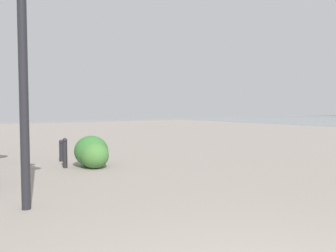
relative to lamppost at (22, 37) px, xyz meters
name	(u,v)px	position (x,y,z in m)	size (l,w,h in m)	color
lamppost	(22,37)	(0.00, 0.00, 0.00)	(0.98, 0.28, 4.11)	#232328
bollard_near	(65,152)	(3.32, -1.68, -2.30)	(0.13, 0.13, 0.81)	#232328
bollard_mid	(61,150)	(4.47, -1.92, -2.38)	(0.13, 0.13, 0.66)	#232328
shrub_low	(95,155)	(2.79, -2.31, -2.38)	(0.82, 0.74, 0.70)	#477F38
shrub_round	(91,151)	(3.08, -2.33, -2.30)	(1.01, 0.91, 0.86)	#387533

